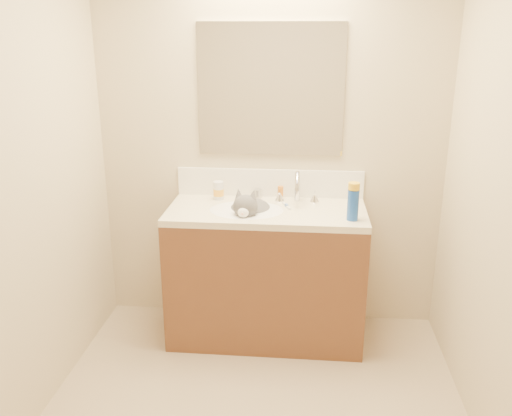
% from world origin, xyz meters
% --- Properties ---
extents(room_shell, '(2.24, 2.54, 2.52)m').
position_xyz_m(room_shell, '(0.00, 0.00, 1.49)').
color(room_shell, '#C3B191').
rests_on(room_shell, ground).
extents(vanity_cabinet, '(1.20, 0.55, 0.82)m').
position_xyz_m(vanity_cabinet, '(0.00, 0.97, 0.41)').
color(vanity_cabinet, brown).
rests_on(vanity_cabinet, ground).
extents(counter_slab, '(1.20, 0.55, 0.04)m').
position_xyz_m(counter_slab, '(0.00, 0.97, 0.84)').
color(counter_slab, beige).
rests_on(counter_slab, vanity_cabinet).
extents(basin, '(0.45, 0.36, 0.14)m').
position_xyz_m(basin, '(-0.12, 0.94, 0.79)').
color(basin, white).
rests_on(basin, vanity_cabinet).
extents(faucet, '(0.28, 0.20, 0.21)m').
position_xyz_m(faucet, '(0.18, 1.11, 0.95)').
color(faucet, silver).
rests_on(faucet, counter_slab).
extents(cat, '(0.32, 0.40, 0.31)m').
position_xyz_m(cat, '(-0.10, 0.97, 0.83)').
color(cat, '#504D50').
rests_on(cat, basin).
extents(backsplash, '(1.20, 0.02, 0.18)m').
position_xyz_m(backsplash, '(0.00, 1.24, 0.95)').
color(backsplash, white).
rests_on(backsplash, counter_slab).
extents(mirror, '(0.90, 0.02, 0.80)m').
position_xyz_m(mirror, '(0.00, 1.24, 1.54)').
color(mirror, white).
rests_on(mirror, room_shell).
extents(pill_bottle, '(0.08, 0.08, 0.12)m').
position_xyz_m(pill_bottle, '(-0.32, 1.14, 0.92)').
color(pill_bottle, silver).
rests_on(pill_bottle, counter_slab).
extents(pill_label, '(0.08, 0.08, 0.04)m').
position_xyz_m(pill_label, '(-0.32, 1.14, 0.91)').
color(pill_label, '#F9AD29').
rests_on(pill_label, pill_bottle).
extents(silver_jar, '(0.07, 0.07, 0.06)m').
position_xyz_m(silver_jar, '(-0.07, 1.19, 0.89)').
color(silver_jar, '#B7B7BC').
rests_on(silver_jar, counter_slab).
extents(amber_bottle, '(0.05, 0.05, 0.09)m').
position_xyz_m(amber_bottle, '(0.07, 1.17, 0.90)').
color(amber_bottle, '#C86B17').
rests_on(amber_bottle, counter_slab).
extents(toothbrush, '(0.06, 0.13, 0.01)m').
position_xyz_m(toothbrush, '(0.12, 1.03, 0.86)').
color(toothbrush, silver).
rests_on(toothbrush, counter_slab).
extents(toothbrush_head, '(0.03, 0.03, 0.02)m').
position_xyz_m(toothbrush_head, '(0.12, 1.03, 0.87)').
color(toothbrush_head, '#5A77C0').
rests_on(toothbrush_head, counter_slab).
extents(spray_can, '(0.08, 0.08, 0.18)m').
position_xyz_m(spray_can, '(0.50, 0.82, 0.95)').
color(spray_can, '#1845AC').
rests_on(spray_can, counter_slab).
extents(spray_cap, '(0.08, 0.08, 0.04)m').
position_xyz_m(spray_cap, '(0.50, 0.82, 1.06)').
color(spray_cap, gold).
rests_on(spray_cap, spray_can).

